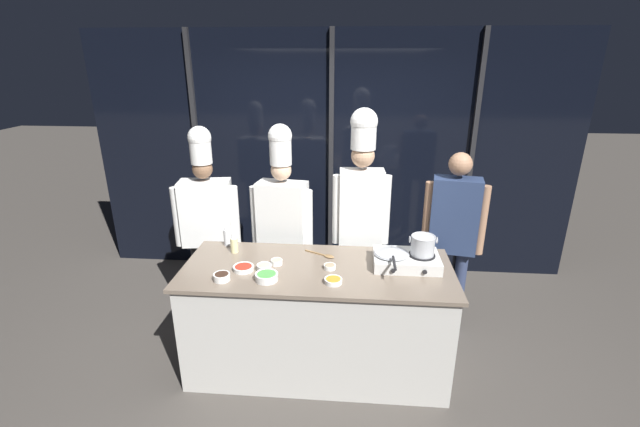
{
  "coord_description": "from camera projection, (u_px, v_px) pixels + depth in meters",
  "views": [
    {
      "loc": [
        0.26,
        -2.91,
        2.43
      ],
      "look_at": [
        0.0,
        0.25,
        1.25
      ],
      "focal_mm": 24.0,
      "sensor_mm": 36.0,
      "label": 1
    }
  ],
  "objects": [
    {
      "name": "ground_plane",
      "position": [
        318.0,
        364.0,
        3.58
      ],
      "size": [
        24.0,
        24.0,
        0.0
      ],
      "primitive_type": "plane",
      "color": "#47423D"
    },
    {
      "name": "window_wall_back",
      "position": [
        331.0,
        157.0,
        4.79
      ],
      "size": [
        5.37,
        0.09,
        2.7
      ],
      "color": "black",
      "rests_on": "ground_plane"
    },
    {
      "name": "demo_counter",
      "position": [
        317.0,
        318.0,
        3.42
      ],
      "size": [
        2.07,
        0.84,
        0.9
      ],
      "color": "beige",
      "rests_on": "ground_plane"
    },
    {
      "name": "portable_stove",
      "position": [
        406.0,
        260.0,
        3.29
      ],
      "size": [
        0.5,
        0.36,
        0.1
      ],
      "color": "silver",
      "rests_on": "demo_counter"
    },
    {
      "name": "frying_pan",
      "position": [
        392.0,
        251.0,
        3.26
      ],
      "size": [
        0.27,
        0.47,
        0.05
      ],
      "color": "#ADAFB5",
      "rests_on": "portable_stove"
    },
    {
      "name": "stock_pot",
      "position": [
        423.0,
        245.0,
        3.23
      ],
      "size": [
        0.21,
        0.18,
        0.15
      ],
      "color": "#B7BABF",
      "rests_on": "portable_stove"
    },
    {
      "name": "squeeze_bottle_clear",
      "position": [
        227.0,
        236.0,
        3.63
      ],
      "size": [
        0.07,
        0.07,
        0.18
      ],
      "color": "white",
      "rests_on": "demo_counter"
    },
    {
      "name": "squeeze_bottle_oil",
      "position": [
        234.0,
        244.0,
        3.5
      ],
      "size": [
        0.06,
        0.06,
        0.16
      ],
      "color": "beige",
      "rests_on": "demo_counter"
    },
    {
      "name": "prep_bowl_chili_flakes",
      "position": [
        243.0,
        268.0,
        3.22
      ],
      "size": [
        0.16,
        0.16,
        0.04
      ],
      "color": "white",
      "rests_on": "demo_counter"
    },
    {
      "name": "prep_bowl_scallions",
      "position": [
        267.0,
        276.0,
        3.07
      ],
      "size": [
        0.17,
        0.17,
        0.06
      ],
      "color": "white",
      "rests_on": "demo_counter"
    },
    {
      "name": "prep_bowl_carrots",
      "position": [
        333.0,
        280.0,
        3.04
      ],
      "size": [
        0.13,
        0.13,
        0.04
      ],
      "color": "white",
      "rests_on": "demo_counter"
    },
    {
      "name": "prep_bowl_ginger",
      "position": [
        277.0,
        262.0,
        3.31
      ],
      "size": [
        0.09,
        0.09,
        0.04
      ],
      "color": "white",
      "rests_on": "demo_counter"
    },
    {
      "name": "prep_bowl_mushrooms",
      "position": [
        330.0,
        266.0,
        3.24
      ],
      "size": [
        0.09,
        0.09,
        0.03
      ],
      "color": "white",
      "rests_on": "demo_counter"
    },
    {
      "name": "prep_bowl_soy_glaze",
      "position": [
        222.0,
        276.0,
        3.07
      ],
      "size": [
        0.12,
        0.12,
        0.05
      ],
      "color": "white",
      "rests_on": "demo_counter"
    },
    {
      "name": "prep_bowl_shrimp",
      "position": [
        264.0,
        267.0,
        3.22
      ],
      "size": [
        0.11,
        0.11,
        0.05
      ],
      "color": "white",
      "rests_on": "demo_counter"
    },
    {
      "name": "serving_spoon_slotted",
      "position": [
        325.0,
        255.0,
        3.45
      ],
      "size": [
        0.26,
        0.16,
        0.02
      ],
      "color": "olive",
      "rests_on": "demo_counter"
    },
    {
      "name": "chef_head",
      "position": [
        207.0,
        214.0,
        3.96
      ],
      "size": [
        0.6,
        0.3,
        1.85
      ],
      "rotation": [
        0.0,
        0.0,
        3.28
      ],
      "color": "#232326",
      "rests_on": "ground_plane"
    },
    {
      "name": "chef_sous",
      "position": [
        282.0,
        215.0,
        3.88
      ],
      "size": [
        0.57,
        0.3,
        1.89
      ],
      "rotation": [
        0.0,
        0.0,
        2.98
      ],
      "color": "#232326",
      "rests_on": "ground_plane"
    },
    {
      "name": "chef_line",
      "position": [
        361.0,
        201.0,
        3.72
      ],
      "size": [
        0.5,
        0.23,
        2.03
      ],
      "rotation": [
        0.0,
        0.0,
        3.19
      ],
      "color": "#4C4C51",
      "rests_on": "ground_plane"
    },
    {
      "name": "person_guest",
      "position": [
        453.0,
        227.0,
        3.69
      ],
      "size": [
        0.52,
        0.28,
        1.69
      ],
      "rotation": [
        0.0,
        0.0,
        2.96
      ],
      "color": "#2D3856",
      "rests_on": "ground_plane"
    }
  ]
}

